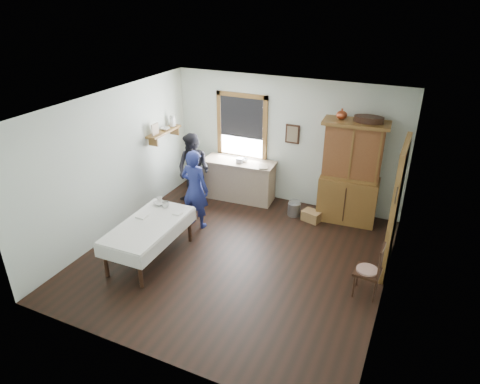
% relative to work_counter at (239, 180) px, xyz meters
% --- Properties ---
extents(room, '(5.01, 5.01, 2.70)m').
position_rel_work_counter_xyz_m(room, '(0.91, -2.12, 0.90)').
color(room, black).
rests_on(room, ground).
extents(window, '(1.18, 0.07, 1.48)m').
position_rel_work_counter_xyz_m(window, '(-0.09, 0.34, 1.17)').
color(window, white).
rests_on(window, room).
extents(doorway, '(0.09, 1.14, 2.22)m').
position_rel_work_counter_xyz_m(doorway, '(3.36, -1.27, 0.71)').
color(doorway, '#4E4537').
rests_on(doorway, room).
extents(wall_shelf, '(0.24, 1.00, 0.44)m').
position_rel_work_counter_xyz_m(wall_shelf, '(-1.46, -0.59, 1.13)').
color(wall_shelf, brown).
rests_on(wall_shelf, room).
extents(framed_picture, '(0.30, 0.04, 0.40)m').
position_rel_work_counter_xyz_m(framed_picture, '(1.06, 0.34, 1.10)').
color(framed_picture, '#371E13').
rests_on(framed_picture, room).
extents(rug_beater, '(0.01, 0.27, 0.27)m').
position_rel_work_counter_xyz_m(rug_beater, '(3.36, -1.82, 1.27)').
color(rug_beater, black).
rests_on(rug_beater, room).
extents(work_counter, '(1.60, 0.69, 0.90)m').
position_rel_work_counter_xyz_m(work_counter, '(0.00, 0.00, 0.00)').
color(work_counter, tan).
rests_on(work_counter, room).
extents(china_hutch, '(1.26, 0.67, 2.08)m').
position_rel_work_counter_xyz_m(china_hutch, '(2.38, 0.01, 0.59)').
color(china_hutch, brown).
rests_on(china_hutch, room).
extents(dining_table, '(0.94, 1.74, 0.69)m').
position_rel_work_counter_xyz_m(dining_table, '(-0.43, -2.76, -0.10)').
color(dining_table, white).
rests_on(dining_table, room).
extents(spindle_chair, '(0.44, 0.44, 0.90)m').
position_rel_work_counter_xyz_m(spindle_chair, '(3.16, -2.18, 0.00)').
color(spindle_chair, '#371E13').
rests_on(spindle_chair, room).
extents(pail, '(0.28, 0.28, 0.28)m').
position_rel_work_counter_xyz_m(pail, '(1.36, -0.24, -0.31)').
color(pail, gray).
rests_on(pail, room).
extents(wicker_basket, '(0.42, 0.34, 0.21)m').
position_rel_work_counter_xyz_m(wicker_basket, '(1.76, -0.31, -0.34)').
color(wicker_basket, olive).
rests_on(wicker_basket, room).
extents(woman_blue, '(0.55, 0.38, 1.47)m').
position_rel_work_counter_xyz_m(woman_blue, '(-0.28, -1.44, 0.29)').
color(woman_blue, navy).
rests_on(woman_blue, room).
extents(figure_dark, '(0.75, 0.61, 1.47)m').
position_rel_work_counter_xyz_m(figure_dark, '(-0.77, -0.64, 0.29)').
color(figure_dark, black).
rests_on(figure_dark, room).
extents(table_cup_a, '(0.15, 0.15, 0.11)m').
position_rel_work_counter_xyz_m(table_cup_a, '(-0.49, -2.13, 0.29)').
color(table_cup_a, silver).
rests_on(table_cup_a, dining_table).
extents(table_cup_b, '(0.11, 0.11, 0.10)m').
position_rel_work_counter_xyz_m(table_cup_b, '(-0.72, -1.99, 0.29)').
color(table_cup_b, silver).
rests_on(table_cup_b, dining_table).
extents(table_bowl, '(0.29, 0.29, 0.06)m').
position_rel_work_counter_xyz_m(table_bowl, '(-0.65, -2.10, 0.27)').
color(table_bowl, silver).
rests_on(table_bowl, dining_table).
extents(counter_book, '(0.23, 0.26, 0.02)m').
position_rel_work_counter_xyz_m(counter_book, '(0.52, -0.14, 0.46)').
color(counter_book, '#77694F').
rests_on(counter_book, work_counter).
extents(counter_bowl, '(0.26, 0.26, 0.06)m').
position_rel_work_counter_xyz_m(counter_bowl, '(0.09, 0.02, 0.48)').
color(counter_bowl, silver).
rests_on(counter_bowl, work_counter).
extents(shelf_bowl, '(0.22, 0.22, 0.05)m').
position_rel_work_counter_xyz_m(shelf_bowl, '(-1.46, -0.57, 1.15)').
color(shelf_bowl, silver).
rests_on(shelf_bowl, wall_shelf).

